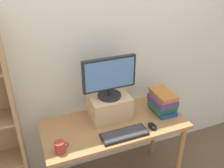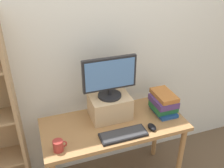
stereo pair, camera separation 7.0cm
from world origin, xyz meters
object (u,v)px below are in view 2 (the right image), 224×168
Objects in this scene: computer_monitor at (109,77)px; book_stack at (163,103)px; riser_box at (110,106)px; coffee_mug at (59,146)px; computer_mouse at (152,127)px; keyboard at (123,135)px; desk at (114,132)px.

computer_monitor reaches higher than book_stack.
riser_box is at bearing 168.24° from book_stack.
computer_monitor is at bearing 168.40° from book_stack.
riser_box is 0.59m from coffee_mug.
computer_mouse is at bearing -137.65° from book_stack.
coffee_mug is (-1.00, -0.19, -0.05)m from book_stack.
keyboard is at bearing -0.73° from coffee_mug.
computer_mouse is at bearing 0.92° from keyboard.
riser_box is 0.30m from computer_monitor.
computer_mouse is (0.28, -0.29, -0.39)m from computer_monitor.
desk is at bearing -178.99° from book_stack.
desk is 3.59× the size of riser_box.
book_stack is (0.49, -0.10, -0.01)m from riser_box.
coffee_mug is at bearing -169.24° from book_stack.
keyboard is (0.02, -0.30, -0.39)m from computer_monitor.
computer_mouse is 0.95× the size of coffee_mug.
riser_box is 0.50m from book_stack.
book_stack reaches higher than desk.
riser_box is at bearing 133.59° from computer_mouse.
computer_monitor is at bearing 29.82° from coffee_mug.
computer_monitor reaches higher than riser_box.
book_stack is at bearing 42.35° from computer_mouse.
desk is 4.55× the size of book_stack.
coffee_mug is at bearing 179.82° from computer_mouse.
riser_box is 1.27× the size of book_stack.
desk is 0.53m from book_stack.
riser_box reaches higher than coffee_mug.
keyboard is 0.52m from book_stack.
riser_box reaches higher than keyboard.
computer_monitor is 0.56m from computer_mouse.
coffee_mug is at bearing -150.06° from riser_box.
computer_monitor is 4.30× the size of coffee_mug.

